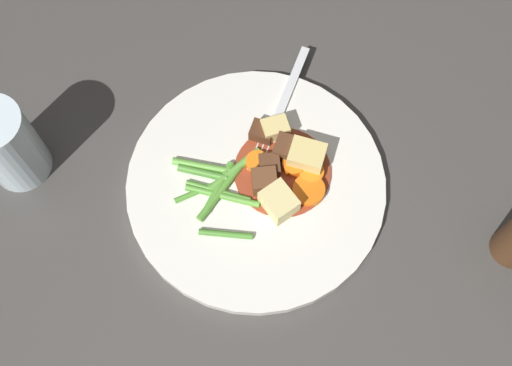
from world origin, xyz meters
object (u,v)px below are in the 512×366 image
Objects in this scene: carrot_slice_0 at (294,165)px; meat_chunk_3 at (264,181)px; dinner_plate at (256,185)px; meat_chunk_4 at (262,132)px; carrot_slice_1 at (257,162)px; fork at (280,112)px; potato_chunk_1 at (279,202)px; meat_chunk_2 at (286,149)px; potato_chunk_2 at (275,129)px; carrot_slice_2 at (309,190)px; meat_chunk_0 at (269,166)px; meat_chunk_1 at (273,191)px; potato_chunk_0 at (306,155)px; carrot_slice_3 at (311,173)px; water_glass at (7,145)px.

carrot_slice_0 is 0.04m from meat_chunk_3.
meat_chunk_4 is (0.03, 0.05, 0.02)m from dinner_plate.
carrot_slice_1 is 0.07m from fork.
meat_chunk_2 is (0.03, 0.05, -0.00)m from potato_chunk_1.
carrot_slice_0 is 0.20× the size of fork.
potato_chunk_2 is at bearing 91.95° from carrot_slice_0.
meat_chunk_3 is (-0.04, 0.03, 0.01)m from carrot_slice_2.
meat_chunk_0 is (0.01, 0.04, -0.00)m from potato_chunk_1.
carrot_slice_0 is at bearing -72.18° from meat_chunk_4.
meat_chunk_1 is (-0.04, 0.01, 0.00)m from carrot_slice_2.
carrot_slice_1 is at bearing 90.76° from meat_chunk_1.
potato_chunk_1 reaches higher than meat_chunk_2.
carrot_slice_0 is at bearing 45.20° from potato_chunk_1.
dinner_plate is 0.07m from potato_chunk_2.
potato_chunk_0 is at bearing 8.96° from meat_chunk_3.
meat_chunk_1 reaches higher than meat_chunk_4.
carrot_slice_1 is 0.05m from potato_chunk_0.
carrot_slice_0 is 0.92× the size of potato_chunk_2.
meat_chunk_2 reaches higher than meat_chunk_4.
meat_chunk_0 is 0.86× the size of meat_chunk_3.
meat_chunk_4 reaches higher than carrot_slice_2.
carrot_slice_1 is (-0.04, 0.02, -0.00)m from carrot_slice_0.
carrot_slice_2 is 1.28× the size of carrot_slice_3.
meat_chunk_3 reaches higher than fork.
water_glass is (-0.28, 0.09, 0.03)m from potato_chunk_2.
meat_chunk_0 is (0.01, -0.01, 0.01)m from carrot_slice_1.
carrot_slice_1 is at bearing -142.84° from potato_chunk_2.
potato_chunk_2 is 0.03m from meat_chunk_2.
potato_chunk_2 is 0.22× the size of fork.
carrot_slice_0 is at bearing 92.68° from carrot_slice_2.
potato_chunk_2 reaches higher than meat_chunk_1.
potato_chunk_2 reaches higher than meat_chunk_4.
potato_chunk_0 is 0.04m from meat_chunk_0.
fork is at bearing 89.08° from carrot_slice_3.
meat_chunk_0 is (-0.04, 0.02, 0.00)m from carrot_slice_3.
meat_chunk_3 reaches higher than carrot_slice_0.
meat_chunk_3 is 0.09m from fork.
carrot_slice_2 and carrot_slice_3 have the same top height.
carrot_slice_1 is 0.72× the size of potato_chunk_1.
potato_chunk_1 is (-0.04, -0.00, 0.01)m from carrot_slice_2.
meat_chunk_4 is at bearing 123.06° from potato_chunk_0.
potato_chunk_2 is at bearing -14.54° from meat_chunk_4.
potato_chunk_0 is 0.06m from meat_chunk_1.
meat_chunk_4 is at bearing 165.46° from potato_chunk_2.
potato_chunk_2 and meat_chunk_2 have the same top height.
potato_chunk_1 is 1.37× the size of meat_chunk_2.
dinner_plate is at bearing 107.41° from potato_chunk_1.
carrot_slice_2 is 0.26× the size of fork.
meat_chunk_3 is 0.28m from water_glass.
meat_chunk_0 reaches higher than carrot_slice_0.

